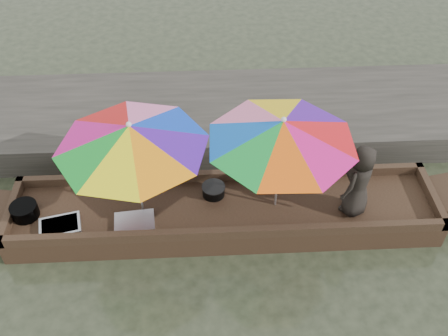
{
  "coord_description": "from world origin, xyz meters",
  "views": [
    {
      "loc": [
        -0.24,
        -4.74,
        5.6
      ],
      "look_at": [
        0.0,
        0.1,
        1.0
      ],
      "focal_mm": 40.0,
      "sensor_mm": 36.0,
      "label": 1
    }
  ],
  "objects_px": {
    "tray_crayfish": "(60,227)",
    "charcoal_grill": "(214,191)",
    "supply_bag": "(269,176)",
    "umbrella_bow": "(136,169)",
    "tray_scallop": "(134,222)",
    "boat_hull": "(224,214)",
    "vendor": "(359,181)",
    "cooking_pot": "(25,211)",
    "umbrella_stern": "(279,164)"
  },
  "relations": [
    {
      "from": "tray_crayfish",
      "to": "charcoal_grill",
      "type": "distance_m",
      "value": 2.16
    },
    {
      "from": "tray_crayfish",
      "to": "supply_bag",
      "type": "relative_size",
      "value": 1.93
    },
    {
      "from": "tray_crayfish",
      "to": "umbrella_bow",
      "type": "bearing_deg",
      "value": 15.65
    },
    {
      "from": "tray_scallop",
      "to": "boat_hull",
      "type": "bearing_deg",
      "value": 11.73
    },
    {
      "from": "umbrella_bow",
      "to": "vendor",
      "type": "bearing_deg",
      "value": -2.91
    },
    {
      "from": "boat_hull",
      "to": "umbrella_bow",
      "type": "bearing_deg",
      "value": 180.0
    },
    {
      "from": "boat_hull",
      "to": "cooking_pot",
      "type": "height_order",
      "value": "cooking_pot"
    },
    {
      "from": "tray_scallop",
      "to": "supply_bag",
      "type": "xyz_separation_m",
      "value": [
        1.92,
        0.71,
        0.1
      ]
    },
    {
      "from": "charcoal_grill",
      "to": "supply_bag",
      "type": "bearing_deg",
      "value": 14.58
    },
    {
      "from": "tray_crayfish",
      "to": "tray_scallop",
      "type": "height_order",
      "value": "tray_crayfish"
    },
    {
      "from": "boat_hull",
      "to": "umbrella_bow",
      "type": "height_order",
      "value": "umbrella_bow"
    },
    {
      "from": "vendor",
      "to": "supply_bag",
      "type": "bearing_deg",
      "value": -71.55
    },
    {
      "from": "tray_crayfish",
      "to": "umbrella_bow",
      "type": "distance_m",
      "value": 1.34
    },
    {
      "from": "tray_crayfish",
      "to": "charcoal_grill",
      "type": "xyz_separation_m",
      "value": [
        2.09,
        0.54,
        0.03
      ]
    },
    {
      "from": "cooking_pot",
      "to": "tray_crayfish",
      "type": "distance_m",
      "value": 0.59
    },
    {
      "from": "tray_scallop",
      "to": "charcoal_grill",
      "type": "bearing_deg",
      "value": 24.23
    },
    {
      "from": "supply_bag",
      "to": "umbrella_bow",
      "type": "height_order",
      "value": "umbrella_bow"
    },
    {
      "from": "boat_hull",
      "to": "umbrella_stern",
      "type": "relative_size",
      "value": 3.07
    },
    {
      "from": "umbrella_stern",
      "to": "tray_crayfish",
      "type": "bearing_deg",
      "value": -174.13
    },
    {
      "from": "cooking_pot",
      "to": "tray_crayfish",
      "type": "relative_size",
      "value": 0.69
    },
    {
      "from": "charcoal_grill",
      "to": "umbrella_bow",
      "type": "height_order",
      "value": "umbrella_bow"
    },
    {
      "from": "vendor",
      "to": "umbrella_bow",
      "type": "xyz_separation_m",
      "value": [
        -2.94,
        0.15,
        0.21
      ]
    },
    {
      "from": "tray_scallop",
      "to": "vendor",
      "type": "height_order",
      "value": "vendor"
    },
    {
      "from": "tray_crayfish",
      "to": "charcoal_grill",
      "type": "relative_size",
      "value": 1.69
    },
    {
      "from": "vendor",
      "to": "umbrella_bow",
      "type": "relative_size",
      "value": 0.58
    },
    {
      "from": "cooking_pot",
      "to": "umbrella_bow",
      "type": "relative_size",
      "value": 0.19
    },
    {
      "from": "cooking_pot",
      "to": "tray_crayfish",
      "type": "xyz_separation_m",
      "value": [
        0.53,
        -0.27,
        -0.05
      ]
    },
    {
      "from": "cooking_pot",
      "to": "supply_bag",
      "type": "distance_m",
      "value": 3.47
    },
    {
      "from": "tray_scallop",
      "to": "tray_crayfish",
      "type": "bearing_deg",
      "value": -177.35
    },
    {
      "from": "boat_hull",
      "to": "vendor",
      "type": "height_order",
      "value": "vendor"
    },
    {
      "from": "umbrella_bow",
      "to": "charcoal_grill",
      "type": "bearing_deg",
      "value": 13.23
    },
    {
      "from": "boat_hull",
      "to": "umbrella_bow",
      "type": "relative_size",
      "value": 3.08
    },
    {
      "from": "tray_scallop",
      "to": "umbrella_stern",
      "type": "xyz_separation_m",
      "value": [
        1.96,
        0.26,
        0.74
      ]
    },
    {
      "from": "tray_crayfish",
      "to": "supply_bag",
      "type": "height_order",
      "value": "supply_bag"
    },
    {
      "from": "boat_hull",
      "to": "tray_scallop",
      "type": "distance_m",
      "value": 1.29
    },
    {
      "from": "boat_hull",
      "to": "cooking_pot",
      "type": "bearing_deg",
      "value": -179.24
    },
    {
      "from": "cooking_pot",
      "to": "vendor",
      "type": "distance_m",
      "value": 4.58
    },
    {
      "from": "vendor",
      "to": "umbrella_stern",
      "type": "bearing_deg",
      "value": -51.21
    },
    {
      "from": "charcoal_grill",
      "to": "umbrella_bow",
      "type": "xyz_separation_m",
      "value": [
        -1.01,
        -0.24,
        0.7
      ]
    },
    {
      "from": "tray_scallop",
      "to": "umbrella_stern",
      "type": "height_order",
      "value": "umbrella_stern"
    },
    {
      "from": "umbrella_bow",
      "to": "umbrella_stern",
      "type": "bearing_deg",
      "value": 0.0
    },
    {
      "from": "charcoal_grill",
      "to": "cooking_pot",
      "type": "bearing_deg",
      "value": -174.04
    },
    {
      "from": "cooking_pot",
      "to": "umbrella_bow",
      "type": "xyz_separation_m",
      "value": [
        1.61,
        0.04,
        0.68
      ]
    },
    {
      "from": "tray_crayfish",
      "to": "umbrella_stern",
      "type": "height_order",
      "value": "umbrella_stern"
    },
    {
      "from": "supply_bag",
      "to": "umbrella_stern",
      "type": "distance_m",
      "value": 0.79
    },
    {
      "from": "boat_hull",
      "to": "tray_scallop",
      "type": "bearing_deg",
      "value": -168.27
    },
    {
      "from": "tray_crayfish",
      "to": "vendor",
      "type": "relative_size",
      "value": 0.48
    },
    {
      "from": "cooking_pot",
      "to": "umbrella_bow",
      "type": "distance_m",
      "value": 1.75
    },
    {
      "from": "umbrella_stern",
      "to": "cooking_pot",
      "type": "bearing_deg",
      "value": -179.4
    },
    {
      "from": "vendor",
      "to": "boat_hull",
      "type": "bearing_deg",
      "value": -48.03
    }
  ]
}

